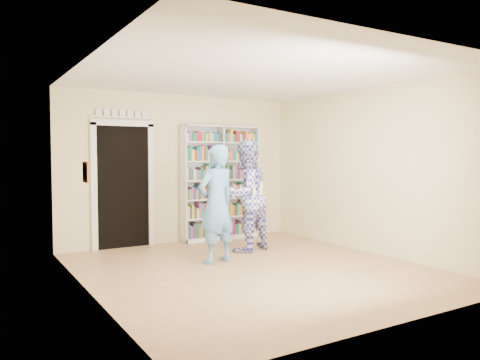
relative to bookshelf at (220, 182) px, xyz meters
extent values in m
plane|color=#A1724D|center=(-0.74, -2.34, -1.09)|extent=(5.00, 5.00, 0.00)
plane|color=white|center=(-0.74, -2.34, 1.61)|extent=(5.00, 5.00, 0.00)
plane|color=beige|center=(-0.74, 0.16, 0.26)|extent=(4.50, 0.00, 4.50)
plane|color=beige|center=(-2.99, -2.34, 0.26)|extent=(0.00, 5.00, 5.00)
plane|color=beige|center=(1.51, -2.34, 0.26)|extent=(0.00, 5.00, 5.00)
cube|color=white|center=(0.00, 0.00, -0.01)|extent=(1.56, 0.29, 2.15)
cube|color=white|center=(0.00, 0.00, -0.01)|extent=(0.02, 0.29, 2.15)
cube|color=black|center=(-1.84, 0.14, -0.04)|extent=(0.90, 0.03, 2.10)
cube|color=white|center=(-2.34, 0.12, -0.04)|extent=(0.10, 0.06, 2.20)
cube|color=white|center=(-1.34, 0.12, -0.04)|extent=(0.10, 0.06, 2.20)
cube|color=white|center=(-1.84, 0.12, 1.06)|extent=(1.10, 0.06, 0.10)
cube|color=white|center=(-1.84, 0.12, 1.16)|extent=(1.10, 0.08, 0.02)
cube|color=brown|center=(-2.97, -2.14, 0.31)|extent=(0.03, 0.25, 0.25)
imported|color=#5B95CB|center=(-0.99, -1.71, -0.21)|extent=(0.72, 0.55, 1.75)
imported|color=#3438A1|center=(-0.17, -1.18, -0.16)|extent=(1.06, 0.92, 1.86)
cube|color=white|center=(-0.09, -1.43, -0.06)|extent=(0.21, 0.04, 0.30)
camera|label=1|loc=(-4.24, -7.80, 0.51)|focal=35.00mm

